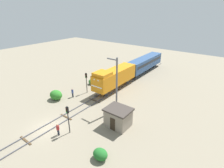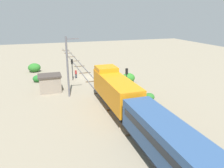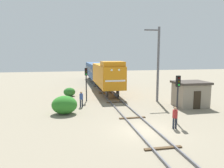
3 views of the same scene
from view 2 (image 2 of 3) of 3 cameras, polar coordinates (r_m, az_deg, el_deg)
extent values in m
plane|color=gray|center=(42.87, -6.19, 1.81)|extent=(115.97, 115.97, 0.00)
cube|color=#595960|center=(43.00, -5.26, 2.00)|extent=(0.10, 77.32, 0.16)
cube|color=#595960|center=(42.71, -7.14, 1.83)|extent=(0.10, 77.32, 0.16)
cube|color=#4C3823|center=(77.15, -12.00, 8.63)|extent=(2.40, 0.24, 0.09)
cube|color=#4C3823|center=(70.83, -11.36, 7.89)|extent=(2.40, 0.24, 0.09)
cube|color=#4C3823|center=(64.54, -10.59, 7.01)|extent=(2.40, 0.24, 0.09)
cube|color=#4C3823|center=(58.28, -9.67, 5.93)|extent=(2.40, 0.24, 0.09)
cube|color=#4C3823|center=(52.06, -8.52, 4.60)|extent=(2.40, 0.24, 0.09)
cube|color=#4C3823|center=(45.90, -7.07, 2.90)|extent=(2.40, 0.24, 0.09)
cube|color=#4C3823|center=(39.84, -5.18, 0.68)|extent=(2.40, 0.24, 0.09)
cube|color=#4C3823|center=(33.91, -2.63, -2.33)|extent=(2.40, 0.24, 0.09)
cube|color=#4C3823|center=(28.22, 1.00, -6.57)|extent=(2.40, 0.24, 0.09)
cube|color=#4C3823|center=(22.92, 6.51, -12.80)|extent=(2.40, 0.24, 0.09)
cube|color=orange|center=(27.37, 0.93, -1.35)|extent=(2.90, 11.00, 2.90)
cube|color=orange|center=(30.43, -1.50, 4.04)|extent=(2.75, 2.80, 0.60)
cube|color=orange|center=(32.41, -2.33, 1.68)|extent=(2.84, 0.10, 2.84)
cube|color=white|center=(32.50, -2.35, 1.35)|extent=(2.46, 0.06, 0.20)
sphere|color=white|center=(32.30, -1.62, 3.65)|extent=(0.28, 0.28, 0.28)
sphere|color=white|center=(32.05, -3.16, 3.52)|extent=(0.28, 0.28, 0.28)
cylinder|color=#262628|center=(33.24, -2.44, -1.26)|extent=(0.36, 0.50, 0.36)
cylinder|color=#262628|center=(31.55, -0.09, -2.58)|extent=(0.18, 1.10, 1.10)
cylinder|color=#262628|center=(31.16, -2.61, -2.87)|extent=(0.18, 1.10, 1.10)
cylinder|color=#262628|center=(25.19, 5.29, -8.09)|extent=(0.18, 1.10, 1.10)
cylinder|color=#262628|center=(24.69, 2.19, -8.58)|extent=(0.18, 1.10, 1.10)
cube|color=#2D4C7A|center=(16.90, 16.44, -15.92)|extent=(2.80, 14.00, 2.70)
cube|color=black|center=(16.71, 16.54, -14.92)|extent=(2.84, 12.88, 0.64)
cylinder|color=#262628|center=(22.06, 9.54, -12.46)|extent=(0.16, 0.96, 0.96)
cylinder|color=#262628|center=(21.49, 6.04, -13.18)|extent=(0.16, 0.96, 0.96)
cylinder|color=#262628|center=(40.69, -10.32, 3.65)|extent=(0.14, 0.14, 3.96)
cube|color=black|center=(40.35, -10.44, 5.76)|extent=(0.32, 0.24, 0.90)
sphere|color=#390606|center=(40.43, -10.49, 6.17)|extent=(0.16, 0.16, 0.16)
sphere|color=#3C3306|center=(40.49, -10.47, 5.79)|extent=(0.16, 0.16, 0.16)
sphere|color=green|center=(40.55, -10.45, 5.40)|extent=(0.16, 0.16, 0.16)
cylinder|color=#262628|center=(32.89, 3.80, 0.64)|extent=(0.14, 0.14, 4.05)
cube|color=black|center=(32.47, 3.86, 3.30)|extent=(0.32, 0.24, 0.90)
sphere|color=#390606|center=(32.53, 3.77, 3.82)|extent=(0.16, 0.16, 0.16)
sphere|color=#3C3306|center=(32.60, 3.76, 3.34)|extent=(0.16, 0.16, 0.16)
sphere|color=green|center=(32.67, 3.75, 2.86)|extent=(0.16, 0.16, 0.16)
cylinder|color=#262B38|center=(42.36, -9.25, 2.08)|extent=(0.15, 0.15, 0.85)
cylinder|color=#262B38|center=(42.33, -9.52, 2.06)|extent=(0.15, 0.15, 0.85)
cylinder|color=maroon|center=(42.16, -9.43, 3.03)|extent=(0.38, 0.38, 0.62)
sphere|color=tan|center=(42.05, -9.46, 3.59)|extent=(0.23, 0.23, 0.23)
cylinder|color=#262B38|center=(36.31, 3.31, -0.34)|extent=(0.15, 0.15, 0.85)
cylinder|color=#262B38|center=(36.24, 3.01, -0.37)|extent=(0.15, 0.15, 0.85)
cylinder|color=#33478C|center=(36.06, 3.18, 0.75)|extent=(0.38, 0.38, 0.62)
sphere|color=tan|center=(35.94, 3.19, 1.40)|extent=(0.23, 0.23, 0.23)
cylinder|color=#595960|center=(31.94, -11.53, 4.25)|extent=(0.28, 0.28, 8.83)
cube|color=#595960|center=(31.40, -10.32, 11.54)|extent=(1.80, 0.16, 0.16)
cube|color=gray|center=(35.57, -15.86, 0.01)|extent=(3.20, 2.60, 2.50)
cube|color=#3F3833|center=(35.20, -16.05, 2.13)|extent=(3.50, 2.90, 0.24)
cube|color=#2D2319|center=(36.92, -15.94, 0.15)|extent=(0.80, 0.06, 1.90)
ellipsoid|color=#296926|center=(31.12, 9.67, -3.40)|extent=(1.58, 1.30, 1.15)
ellipsoid|color=#2A6D26|center=(49.11, -19.62, 4.04)|extent=(2.56, 2.10, 1.86)
ellipsoid|color=#206626|center=(41.58, -18.84, 1.35)|extent=(1.73, 1.42, 1.26)
ellipsoid|color=#2D7726|center=(38.89, 4.26, 1.56)|extent=(2.41, 1.97, 1.75)
camera|label=1|loc=(52.07, -31.95, 19.30)|focal=28.00mm
camera|label=3|loc=(57.34, -4.19, 11.66)|focal=35.00mm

